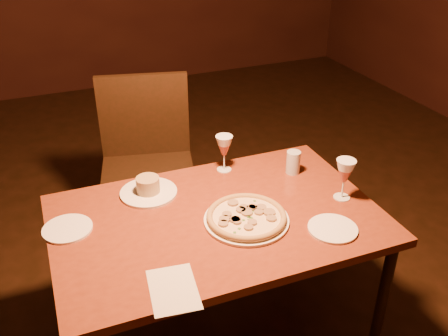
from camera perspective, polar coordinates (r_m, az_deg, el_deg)
name	(u,v)px	position (r m, az deg, el deg)	size (l,w,h in m)	color
dining_table	(217,229)	(2.01, -0.80, -6.93)	(1.29, 0.85, 0.68)	maroon
chair_far	(147,161)	(2.66, -8.75, 0.78)	(0.57, 0.57, 0.98)	black
pizza_plate	(247,217)	(1.94, 2.59, -5.64)	(0.33, 0.33, 0.04)	white
ramekin_saucer	(148,189)	(2.12, -8.65, -2.34)	(0.24, 0.24, 0.08)	white
wine_glass_far	(224,153)	(2.24, 0.01, 1.69)	(0.08, 0.08, 0.17)	#A74D45
wine_glass_right	(344,179)	(2.10, 13.56, -1.27)	(0.08, 0.08, 0.18)	#A74D45
water_tumbler	(293,162)	(2.26, 7.91, 0.66)	(0.06, 0.06, 0.11)	silver
side_plate_left	(67,229)	(1.99, -17.46, -6.64)	(0.19, 0.19, 0.01)	white
side_plate_near	(333,229)	(1.95, 12.32, -6.79)	(0.19, 0.19, 0.01)	white
menu_card	(173,289)	(1.67, -5.82, -13.62)	(0.15, 0.22, 0.00)	beige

